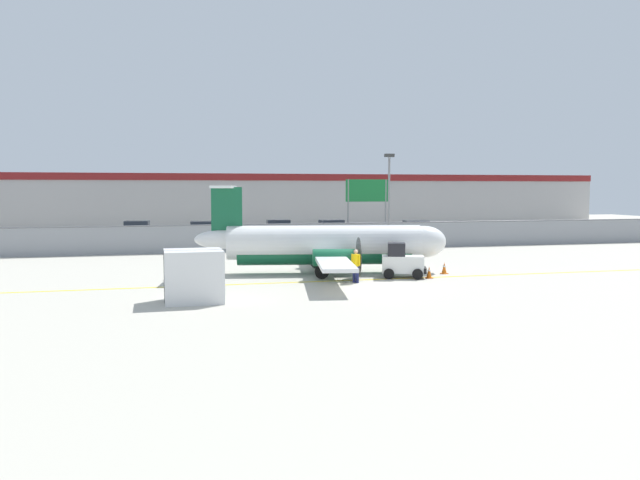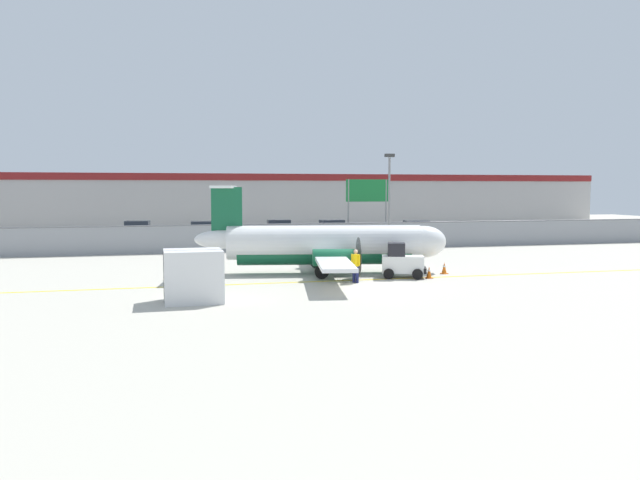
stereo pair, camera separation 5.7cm
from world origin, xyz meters
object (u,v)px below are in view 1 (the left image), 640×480
at_px(cargo_container, 194,276).
at_px(traffic_cone_near_left, 444,268).
at_px(parked_car_2, 280,228).
at_px(parked_car_4, 417,229).
at_px(ground_crew_worker, 356,264).
at_px(baggage_tug, 402,262).
at_px(highway_sign, 367,196).
at_px(parked_car_0, 136,229).
at_px(apron_light_pole, 389,195).
at_px(commuter_airplane, 329,245).
at_px(traffic_cone_near_right, 429,272).
at_px(parked_car_1, 201,230).
at_px(parked_car_3, 330,228).

xyz_separation_m(cargo_container, traffic_cone_near_left, (13.99, 5.54, -0.79)).
relative_size(parked_car_2, parked_car_4, 0.99).
distance_m(ground_crew_worker, cargo_container, 8.89).
height_order(baggage_tug, cargo_container, cargo_container).
bearing_deg(ground_crew_worker, highway_sign, -147.77).
height_order(parked_car_0, apron_light_pole, apron_light_pole).
distance_m(commuter_airplane, baggage_tug, 4.35).
bearing_deg(traffic_cone_near_right, cargo_container, -161.72).
relative_size(parked_car_1, apron_light_pole, 0.59).
height_order(cargo_container, highway_sign, highway_sign).
bearing_deg(traffic_cone_near_left, ground_crew_worker, -160.56).
xyz_separation_m(cargo_container, parked_car_1, (2.00, 33.12, -0.21)).
relative_size(baggage_tug, parked_car_0, 0.59).
height_order(baggage_tug, highway_sign, highway_sign).
relative_size(commuter_airplane, ground_crew_worker, 9.44).
bearing_deg(traffic_cone_near_left, parked_car_1, 113.48).
height_order(parked_car_3, highway_sign, highway_sign).
bearing_deg(parked_car_1, traffic_cone_near_right, 112.80).
height_order(parked_car_1, parked_car_3, same).
height_order(baggage_tug, parked_car_1, baggage_tug).
bearing_deg(parked_car_3, parked_car_2, -21.35).
xyz_separation_m(parked_car_2, parked_car_3, (4.80, -1.42, 0.00)).
relative_size(commuter_airplane, parked_car_4, 3.73).
height_order(parked_car_1, parked_car_4, same).
bearing_deg(parked_car_2, parked_car_4, -17.81).
bearing_deg(commuter_airplane, parked_car_2, 95.59).
relative_size(cargo_container, traffic_cone_near_left, 3.82).
xyz_separation_m(traffic_cone_near_right, parked_car_2, (-2.83, 29.77, 0.58)).
xyz_separation_m(traffic_cone_near_right, parked_car_3, (1.97, 28.35, 0.58)).
xyz_separation_m(commuter_airplane, traffic_cone_near_left, (6.24, -1.77, -1.29)).
distance_m(commuter_airplane, cargo_container, 10.66).
relative_size(baggage_tug, parked_car_4, 0.59).
height_order(parked_car_1, parked_car_2, same).
height_order(parked_car_2, parked_car_4, same).
bearing_deg(apron_light_pole, baggage_tug, -106.67).
relative_size(traffic_cone_near_right, parked_car_2, 0.15).
xyz_separation_m(ground_crew_worker, parked_car_2, (1.45, 30.40, -0.06)).
distance_m(parked_car_1, parked_car_2, 7.66).
height_order(cargo_container, parked_car_0, cargo_container).
xyz_separation_m(parked_car_0, apron_light_pole, (18.65, -18.74, 3.41)).
bearing_deg(parked_car_2, traffic_cone_near_left, -78.89).
bearing_deg(parked_car_3, baggage_tug, 78.36).
height_order(baggage_tug, traffic_cone_near_right, baggage_tug).
relative_size(baggage_tug, traffic_cone_near_right, 4.00).
distance_m(baggage_tug, traffic_cone_near_right, 1.54).
bearing_deg(traffic_cone_near_left, highway_sign, 87.38).
bearing_deg(baggage_tug, apron_light_pole, 92.40).
relative_size(traffic_cone_near_right, parked_car_3, 0.15).
bearing_deg(ground_crew_worker, traffic_cone_near_left, 161.29).
height_order(cargo_container, traffic_cone_near_right, cargo_container).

